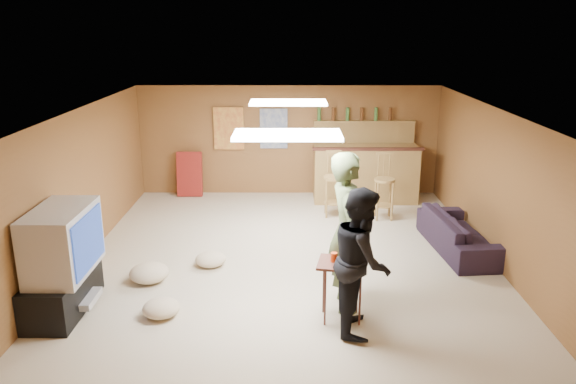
{
  "coord_description": "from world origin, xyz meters",
  "views": [
    {
      "loc": [
        0.03,
        -7.64,
        3.34
      ],
      "look_at": [
        0.0,
        0.2,
        1.0
      ],
      "focal_mm": 35.0,
      "sensor_mm": 36.0,
      "label": 1
    }
  ],
  "objects_px": {
    "person_olive": "(347,232)",
    "tray_table": "(341,291)",
    "person_black": "(362,260)",
    "bar_counter": "(365,174)",
    "sofa": "(460,233)",
    "tv_body": "(62,241)"
  },
  "relations": [
    {
      "from": "tv_body",
      "to": "person_black",
      "type": "height_order",
      "value": "person_black"
    },
    {
      "from": "sofa",
      "to": "tv_body",
      "type": "bearing_deg",
      "value": 104.72
    },
    {
      "from": "tv_body",
      "to": "tray_table",
      "type": "height_order",
      "value": "tv_body"
    },
    {
      "from": "bar_counter",
      "to": "person_black",
      "type": "height_order",
      "value": "person_black"
    },
    {
      "from": "tv_body",
      "to": "bar_counter",
      "type": "bearing_deg",
      "value": 47.0
    },
    {
      "from": "person_olive",
      "to": "person_black",
      "type": "bearing_deg",
      "value": -170.54
    },
    {
      "from": "person_olive",
      "to": "tray_table",
      "type": "relative_size",
      "value": 2.7
    },
    {
      "from": "tv_body",
      "to": "bar_counter",
      "type": "relative_size",
      "value": 0.55
    },
    {
      "from": "person_black",
      "to": "tray_table",
      "type": "bearing_deg",
      "value": 48.27
    },
    {
      "from": "bar_counter",
      "to": "sofa",
      "type": "relative_size",
      "value": 1.05
    },
    {
      "from": "bar_counter",
      "to": "tv_body",
      "type": "bearing_deg",
      "value": -133.0
    },
    {
      "from": "tv_body",
      "to": "person_black",
      "type": "bearing_deg",
      "value": -6.61
    },
    {
      "from": "bar_counter",
      "to": "tray_table",
      "type": "distance_m",
      "value": 4.73
    },
    {
      "from": "sofa",
      "to": "tray_table",
      "type": "bearing_deg",
      "value": 131.38
    },
    {
      "from": "tv_body",
      "to": "tray_table",
      "type": "distance_m",
      "value": 3.33
    },
    {
      "from": "person_black",
      "to": "tray_table",
      "type": "xyz_separation_m",
      "value": [
        -0.19,
        0.21,
        -0.48
      ]
    },
    {
      "from": "person_black",
      "to": "sofa",
      "type": "relative_size",
      "value": 0.88
    },
    {
      "from": "person_black",
      "to": "sofa",
      "type": "height_order",
      "value": "person_black"
    },
    {
      "from": "tv_body",
      "to": "bar_counter",
      "type": "distance_m",
      "value": 6.09
    },
    {
      "from": "person_olive",
      "to": "sofa",
      "type": "height_order",
      "value": "person_olive"
    },
    {
      "from": "bar_counter",
      "to": "sofa",
      "type": "bearing_deg",
      "value": -65.7
    },
    {
      "from": "tv_body",
      "to": "bar_counter",
      "type": "height_order",
      "value": "tv_body"
    }
  ]
}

